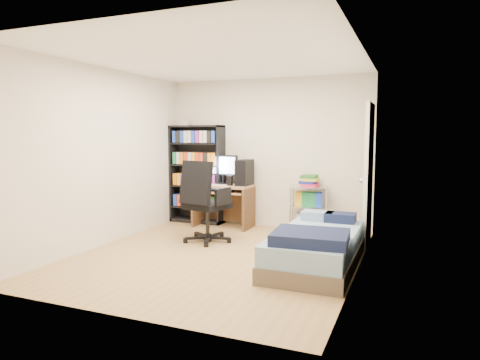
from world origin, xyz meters
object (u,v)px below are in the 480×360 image
at_px(bed, 316,247).
at_px(media_shelf, 197,173).
at_px(office_chair, 205,216).
at_px(computer_desk, 230,188).

bearing_deg(bed, media_shelf, 144.69).
height_order(media_shelf, bed, media_shelf).
height_order(office_chair, bed, office_chair).
bearing_deg(office_chair, bed, -3.91).
distance_m(media_shelf, bed, 3.17).
bearing_deg(office_chair, computer_desk, 108.49).
relative_size(computer_desk, office_chair, 1.02).
distance_m(computer_desk, office_chair, 1.14).
distance_m(computer_desk, bed, 2.51).
bearing_deg(computer_desk, bed, -42.09).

